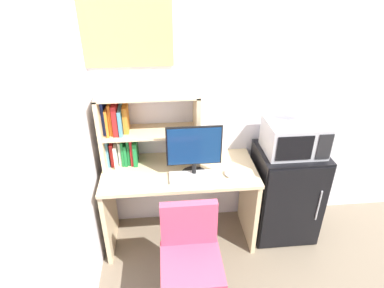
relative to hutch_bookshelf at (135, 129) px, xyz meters
The scene contains 12 objects.
wall_back 1.69m from the hutch_bookshelf, ahead, with size 6.40×0.04×2.60m, color silver.
wall_left 1.53m from the hutch_bookshelf, 103.60° to the right, with size 0.04×4.40×2.60m, color silver.
desk 0.65m from the hutch_bookshelf, 25.02° to the right, with size 1.25×0.58×0.74m.
hutch_bookshelf is the anchor object (origin of this frame).
monitor 0.52m from the hutch_bookshelf, 28.02° to the right, with size 0.43×0.21×0.42m.
keyboard 0.60m from the hutch_bookshelf, 32.69° to the right, with size 0.38×0.15×0.02m, color silver.
computer_mouse 0.82m from the hutch_bookshelf, 20.57° to the right, with size 0.05×0.10×0.04m, color silver.
mini_fridge 1.43m from the hutch_bookshelf, ahead, with size 0.54×0.50×0.85m.
microwave 1.28m from the hutch_bookshelf, ahead, with size 0.47×0.37×0.27m.
desk_fan 1.34m from the hutch_bookshelf, ahead, with size 0.16×0.11×0.25m.
desk_chair 1.13m from the hutch_bookshelf, 66.30° to the right, with size 0.47×0.47×0.84m.
wall_corkboard 0.73m from the hutch_bookshelf, 98.34° to the left, with size 0.69×0.02×0.49m, color tan.
Camera 1 is at (-1.04, -2.49, 2.21)m, focal length 30.36 mm.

